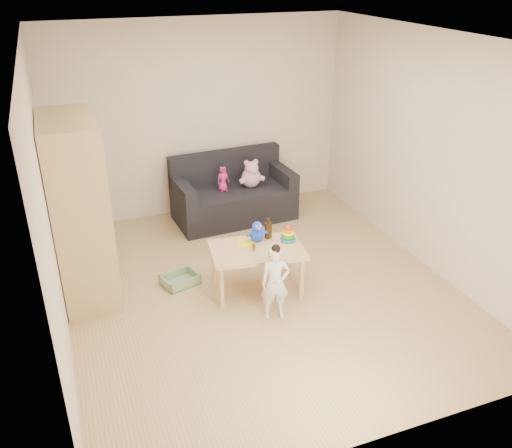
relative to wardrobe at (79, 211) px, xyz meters
name	(u,v)px	position (x,y,z in m)	size (l,w,h in m)	color
room	(260,176)	(1.73, -0.59, 0.35)	(4.50, 4.50, 4.50)	tan
wardrobe	(79,211)	(0.00, 0.00, 0.00)	(0.53, 1.06, 1.91)	tan
sofa	(234,203)	(2.03, 1.18, -0.73)	(1.59, 0.79, 0.45)	black
play_table	(257,269)	(1.68, -0.61, -0.70)	(0.97, 0.61, 0.51)	#E8C17F
storage_bin	(180,279)	(0.93, -0.20, -0.90)	(0.38, 0.28, 0.11)	gray
toddler	(275,283)	(1.68, -1.12, -0.57)	(0.28, 0.19, 0.77)	white
pink_bear	(251,175)	(2.27, 1.15, -0.35)	(0.28, 0.24, 0.32)	#D39BB5
doll	(223,179)	(1.87, 1.15, -0.34)	(0.17, 0.12, 0.34)	#D3277D
ring_stacker	(288,236)	(2.04, -0.60, -0.37)	(0.17, 0.17, 0.19)	#E1BB0B
brown_bottle	(268,230)	(1.88, -0.43, -0.34)	(0.08, 0.08, 0.23)	black
blue_plush	(257,231)	(1.74, -0.45, -0.33)	(0.19, 0.15, 0.23)	#1C50FF
wooden_figure	(253,247)	(1.63, -0.66, -0.39)	(0.04, 0.03, 0.10)	brown
yellow_book	(246,243)	(1.61, -0.47, -0.44)	(0.18, 0.18, 0.01)	yellow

